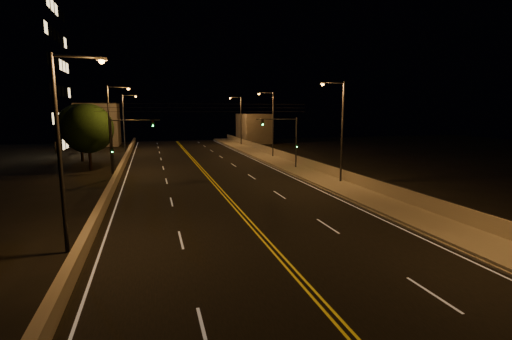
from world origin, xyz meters
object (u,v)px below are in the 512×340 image
object	(u,v)px
streetlight_4	(64,142)
tree_0	(88,128)
traffic_signal_left	(122,141)
tree_1	(80,125)
traffic_signal_right	(289,137)
streetlight_2	(271,121)
streetlight_6	(125,119)
streetlight_5	(112,124)
streetlight_1	(340,126)
streetlight_3	(240,118)

from	to	relation	value
streetlight_4	tree_0	world-z (taller)	streetlight_4
traffic_signal_left	tree_1	bearing A→B (deg)	112.96
streetlight_4	tree_1	bearing A→B (deg)	98.22
traffic_signal_right	tree_0	size ratio (longest dim) A/B	0.79
streetlight_2	tree_1	distance (m)	27.09
streetlight_6	traffic_signal_right	xyz separation A→B (m)	(19.96, -26.72, -1.66)
streetlight_5	tree_0	distance (m)	4.73
streetlight_2	streetlight_4	size ratio (longest dim) A/B	1.00
traffic_signal_right	tree_0	world-z (taller)	tree_0
tree_1	streetlight_6	bearing A→B (deg)	65.28
traffic_signal_left	streetlight_5	bearing A→B (deg)	111.80
streetlight_6	tree_1	bearing A→B (deg)	-114.72
tree_0	streetlight_1	bearing A→B (deg)	-33.15
streetlight_1	tree_1	size ratio (longest dim) A/B	1.22
streetlight_5	tree_1	size ratio (longest dim) A/B	1.22
streetlight_1	streetlight_6	distance (m)	42.21
traffic_signal_right	streetlight_6	bearing A→B (deg)	126.75
streetlight_1	traffic_signal_right	bearing A→B (deg)	98.97
traffic_signal_left	streetlight_6	bearing A→B (deg)	92.40
streetlight_4	streetlight_5	xyz separation A→B (m)	(0.00, 24.38, 0.00)
streetlight_5	streetlight_4	bearing A→B (deg)	-90.00
streetlight_4	traffic_signal_left	xyz separation A→B (m)	(1.12, 21.58, -1.66)
streetlight_4	streetlight_5	size ratio (longest dim) A/B	1.00
streetlight_2	streetlight_4	world-z (taller)	same
streetlight_6	tree_0	bearing A→B (deg)	-98.43
streetlight_3	traffic_signal_left	world-z (taller)	streetlight_3
streetlight_3	streetlight_5	distance (m)	35.77
streetlight_4	traffic_signal_left	size ratio (longest dim) A/B	1.56
streetlight_1	streetlight_3	distance (m)	41.02
streetlight_1	tree_0	size ratio (longest dim) A/B	1.24
streetlight_4	tree_0	size ratio (longest dim) A/B	1.24
streetlight_2	traffic_signal_right	xyz separation A→B (m)	(-1.52, -11.19, -1.66)
streetlight_3	traffic_signal_left	xyz separation A→B (m)	(-20.36, -31.41, -1.66)
streetlight_1	streetlight_5	bearing A→B (deg)	149.98
streetlight_4	tree_1	size ratio (longest dim) A/B	1.22
tree_1	traffic_signal_right	bearing A→B (deg)	-31.00
streetlight_6	streetlight_5	bearing A→B (deg)	-90.00
traffic_signal_right	streetlight_5	bearing A→B (deg)	172.03
streetlight_3	streetlight_4	size ratio (longest dim) A/B	1.00
streetlight_1	traffic_signal_left	world-z (taller)	streetlight_1
streetlight_2	traffic_signal_left	size ratio (longest dim) A/B	1.56
streetlight_6	traffic_signal_right	world-z (taller)	streetlight_6
streetlight_6	tree_1	distance (m)	12.72
streetlight_6	tree_1	world-z (taller)	streetlight_6
streetlight_2	traffic_signal_right	size ratio (longest dim) A/B	1.56
streetlight_3	streetlight_4	xyz separation A→B (m)	(-21.48, -52.99, 0.00)
streetlight_1	streetlight_4	size ratio (longest dim) A/B	1.00
streetlight_5	streetlight_1	bearing A→B (deg)	-30.02
streetlight_4	traffic_signal_right	size ratio (longest dim) A/B	1.56
tree_1	streetlight_1	bearing A→B (deg)	-42.79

